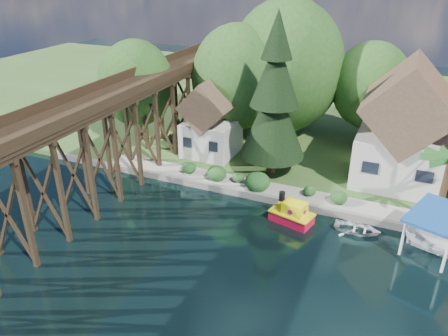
# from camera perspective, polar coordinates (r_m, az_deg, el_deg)

# --- Properties ---
(ground) EXTENTS (140.00, 140.00, 0.00)m
(ground) POSITION_cam_1_polar(r_m,az_deg,el_deg) (30.58, 5.75, -12.40)
(ground) COLOR black
(ground) RESTS_ON ground
(bank) EXTENTS (140.00, 52.00, 0.50)m
(bank) POSITION_cam_1_polar(r_m,az_deg,el_deg) (60.44, 16.04, 6.85)
(bank) COLOR #2F5120
(bank) RESTS_ON ground
(seawall) EXTENTS (60.00, 0.40, 0.62)m
(seawall) POSITION_cam_1_polar(r_m,az_deg,el_deg) (36.31, 15.84, -6.00)
(seawall) COLOR slate
(seawall) RESTS_ON ground
(promenade) EXTENTS (50.00, 2.60, 0.06)m
(promenade) POSITION_cam_1_polar(r_m,az_deg,el_deg) (37.23, 19.23, -5.28)
(promenade) COLOR gray
(promenade) RESTS_ON bank
(trestle_bridge) EXTENTS (4.12, 44.18, 9.30)m
(trestle_bridge) POSITION_cam_1_polar(r_m,az_deg,el_deg) (38.75, -14.41, 4.58)
(trestle_bridge) COLOR black
(trestle_bridge) RESTS_ON ground
(house_left) EXTENTS (7.64, 8.64, 11.02)m
(house_left) POSITION_cam_1_polar(r_m,az_deg,el_deg) (41.43, 22.49, 4.46)
(house_left) COLOR beige
(house_left) RESTS_ON bank
(shed) EXTENTS (5.09, 5.40, 7.85)m
(shed) POSITION_cam_1_polar(r_m,az_deg,el_deg) (44.23, -1.69, 5.93)
(shed) COLOR beige
(shed) RESTS_ON bank
(bg_trees) EXTENTS (49.90, 13.30, 10.57)m
(bg_trees) POSITION_cam_1_polar(r_m,az_deg,el_deg) (46.20, 15.83, 10.34)
(bg_trees) COLOR #382314
(bg_trees) RESTS_ON bank
(shrubs) EXTENTS (15.76, 2.47, 1.70)m
(shrubs) POSITION_cam_1_polar(r_m,az_deg,el_deg) (38.57, 3.68, -1.44)
(shrubs) COLOR #1A4117
(shrubs) RESTS_ON bank
(conifer) EXTENTS (5.97, 5.97, 14.71)m
(conifer) POSITION_cam_1_polar(r_m,az_deg,el_deg) (39.03, 6.60, 8.85)
(conifer) COLOR #382314
(conifer) RESTS_ON bank
(tugboat) EXTENTS (3.67, 2.57, 2.42)m
(tugboat) POSITION_cam_1_polar(r_m,az_deg,el_deg) (34.75, 8.90, -5.98)
(tugboat) COLOR red
(tugboat) RESTS_ON ground
(boat_white_a) EXTENTS (3.46, 2.47, 0.71)m
(boat_white_a) POSITION_cam_1_polar(r_m,az_deg,el_deg) (34.94, 17.05, -7.44)
(boat_white_a) COLOR silver
(boat_white_a) RESTS_ON ground
(boat_canopy) EXTENTS (4.87, 5.82, 3.20)m
(boat_canopy) POSITION_cam_1_polar(r_m,az_deg,el_deg) (34.01, 25.79, -8.03)
(boat_canopy) COLOR white
(boat_canopy) RESTS_ON ground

